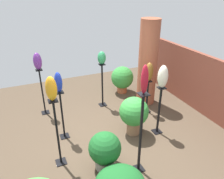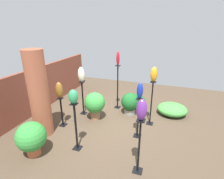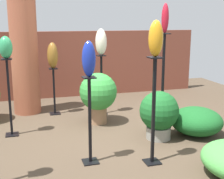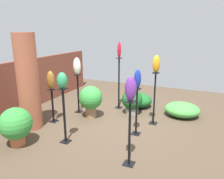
{
  "view_description": "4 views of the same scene",
  "coord_description": "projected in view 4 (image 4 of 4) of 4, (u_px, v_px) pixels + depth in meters",
  "views": [
    {
      "loc": [
        3.41,
        -1.4,
        3.13
      ],
      "look_at": [
        -0.29,
        0.19,
        1.16
      ],
      "focal_mm": 35.0,
      "sensor_mm": 36.0,
      "label": 1
    },
    {
      "loc": [
        -4.74,
        -1.5,
        2.92
      ],
      "look_at": [
        0.18,
        0.23,
        0.94
      ],
      "focal_mm": 28.0,
      "sensor_mm": 36.0,
      "label": 2
    },
    {
      "loc": [
        -1.47,
        -4.47,
        1.82
      ],
      "look_at": [
        -0.1,
        0.12,
        0.73
      ],
      "focal_mm": 50.0,
      "sensor_mm": 36.0,
      "label": 3
    },
    {
      "loc": [
        -5.24,
        -2.21,
        2.41
      ],
      "look_at": [
        -0.14,
        0.04,
        0.87
      ],
      "focal_mm": 35.0,
      "sensor_mm": 36.0,
      "label": 4
    }
  ],
  "objects": [
    {
      "name": "pedestal_bronze",
      "position": [
        53.0,
        107.0,
        5.81
      ],
      "size": [
        0.2,
        0.2,
        0.9
      ],
      "color": "black",
      "rests_on": "ground"
    },
    {
      "name": "pedestal_ivory",
      "position": [
        78.0,
        95.0,
        6.46
      ],
      "size": [
        0.2,
        0.2,
        1.15
      ],
      "color": "black",
      "rests_on": "ground"
    },
    {
      "name": "pedestal_amber",
      "position": [
        154.0,
        101.0,
        5.62
      ],
      "size": [
        0.2,
        0.2,
        1.37
      ],
      "color": "black",
      "rests_on": "ground"
    },
    {
      "name": "art_vase_jade",
      "position": [
        62.0,
        80.0,
        4.48
      ],
      "size": [
        0.2,
        0.22,
        0.34
      ],
      "primitive_type": "ellipsoid",
      "color": "#2D9356",
      "rests_on": "pedestal_jade"
    },
    {
      "name": "potted_plant_front_right",
      "position": [
        91.0,
        99.0,
        6.08
      ],
      "size": [
        0.66,
        0.66,
        0.9
      ],
      "color": "#936B4C",
      "rests_on": "ground"
    },
    {
      "name": "potted_plant_back_center",
      "position": [
        132.0,
        101.0,
        6.36
      ],
      "size": [
        0.6,
        0.6,
        0.75
      ],
      "color": "gray",
      "rests_on": "ground"
    },
    {
      "name": "foliage_bed_west",
      "position": [
        139.0,
        100.0,
        6.99
      ],
      "size": [
        0.82,
        0.84,
        0.44
      ],
      "primitive_type": "ellipsoid",
      "color": "#195923",
      "rests_on": "ground"
    },
    {
      "name": "art_vase_bronze",
      "position": [
        51.0,
        80.0,
        5.61
      ],
      "size": [
        0.2,
        0.21,
        0.49
      ],
      "primitive_type": "ellipsoid",
      "color": "brown",
      "rests_on": "pedestal_bronze"
    },
    {
      "name": "art_vase_violet",
      "position": [
        131.0,
        89.0,
        3.66
      ],
      "size": [
        0.2,
        0.2,
        0.42
      ],
      "primitive_type": "ellipsoid",
      "color": "#6B2D8C",
      "rests_on": "pedestal_violet"
    },
    {
      "name": "potted_plant_walkway_edge",
      "position": [
        16.0,
        124.0,
        4.59
      ],
      "size": [
        0.69,
        0.69,
        0.84
      ],
      "color": "#B25B38",
      "rests_on": "ground"
    },
    {
      "name": "pedestal_jade",
      "position": [
        64.0,
        118.0,
        4.7
      ],
      "size": [
        0.2,
        0.2,
        1.23
      ],
      "color": "black",
      "rests_on": "ground"
    },
    {
      "name": "art_vase_ivory",
      "position": [
        77.0,
        66.0,
        6.23
      ],
      "size": [
        0.21,
        0.22,
        0.49
      ],
      "primitive_type": "ellipsoid",
      "color": "beige",
      "rests_on": "pedestal_ivory"
    },
    {
      "name": "pedestal_cobalt",
      "position": [
        136.0,
        114.0,
        5.08
      ],
      "size": [
        0.2,
        0.2,
        1.13
      ],
      "color": "black",
      "rests_on": "ground"
    },
    {
      "name": "foliage_bed_east",
      "position": [
        182.0,
        110.0,
        6.24
      ],
      "size": [
        0.88,
        0.98,
        0.39
      ],
      "primitive_type": "ellipsoid",
      "color": "#479942",
      "rests_on": "ground"
    },
    {
      "name": "brick_wall_back",
      "position": [
        36.0,
        82.0,
        7.01
      ],
      "size": [
        5.6,
        0.12,
        1.54
      ],
      "primitive_type": "cube",
      "color": "brown",
      "rests_on": "ground"
    },
    {
      "name": "brick_pillar",
      "position": [
        28.0,
        82.0,
        5.27
      ],
      "size": [
        0.52,
        0.52,
        2.35
      ],
      "primitive_type": "cylinder",
      "color": "#9E5138",
      "rests_on": "ground"
    },
    {
      "name": "ground_plane",
      "position": [
        115.0,
        118.0,
        6.12
      ],
      "size": [
        8.0,
        8.0,
        0.0
      ],
      "primitive_type": "plane",
      "color": "#4C3D2D"
    },
    {
      "name": "pedestal_violet",
      "position": [
        129.0,
        136.0,
        3.9
      ],
      "size": [
        0.2,
        0.2,
        1.23
      ],
      "color": "black",
      "rests_on": "ground"
    },
    {
      "name": "pedestal_ruby",
      "position": [
        119.0,
        85.0,
        6.75
      ],
      "size": [
        0.2,
        0.2,
        1.59
      ],
      "color": "black",
      "rests_on": "ground"
    },
    {
      "name": "art_vase_ruby",
      "position": [
        119.0,
        50.0,
        6.46
      ],
      "size": [
        0.12,
        0.11,
        0.48
      ],
      "primitive_type": "ellipsoid",
      "color": "maroon",
      "rests_on": "pedestal_ruby"
    },
    {
      "name": "art_vase_amber",
      "position": [
        156.0,
        64.0,
        5.37
      ],
      "size": [
        0.17,
        0.19,
        0.43
      ],
      "primitive_type": "ellipsoid",
      "color": "orange",
      "rests_on": "pedestal_amber"
    },
    {
      "name": "art_vase_cobalt",
      "position": [
        138.0,
        79.0,
        4.85
      ],
      "size": [
        0.17,
        0.16,
        0.44
      ],
      "primitive_type": "ellipsoid",
      "color": "#192D9E",
      "rests_on": "pedestal_cobalt"
    }
  ]
}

